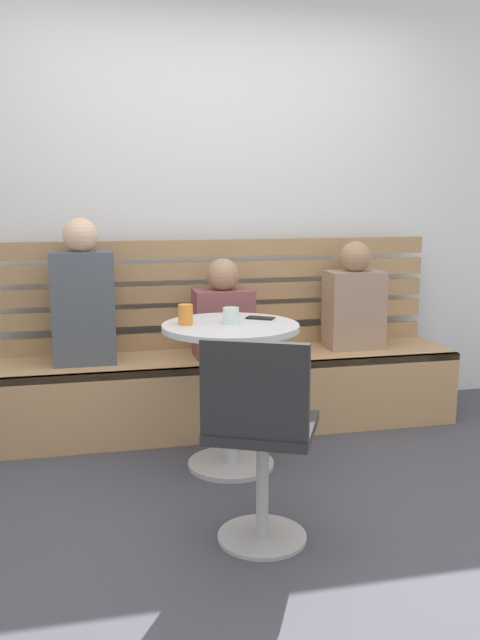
% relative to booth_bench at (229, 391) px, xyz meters
% --- Properties ---
extents(ground, '(8.00, 8.00, 0.00)m').
position_rel_booth_bench_xyz_m(ground, '(0.00, -1.20, -0.22)').
color(ground, '#42424C').
extents(back_wall, '(5.20, 0.10, 2.90)m').
position_rel_booth_bench_xyz_m(back_wall, '(0.00, 0.44, 1.23)').
color(back_wall, silver).
rests_on(back_wall, ground).
extents(booth_bench, '(2.70, 0.52, 0.44)m').
position_rel_booth_bench_xyz_m(booth_bench, '(0.00, 0.00, 0.00)').
color(booth_bench, tan).
rests_on(booth_bench, ground).
extents(booth_backrest, '(2.65, 0.04, 0.66)m').
position_rel_booth_bench_xyz_m(booth_backrest, '(0.00, 0.24, 0.56)').
color(booth_backrest, '#A68157').
rests_on(booth_backrest, booth_bench).
extents(cafe_table, '(0.68, 0.68, 0.74)m').
position_rel_booth_bench_xyz_m(cafe_table, '(-0.12, -0.58, 0.30)').
color(cafe_table, '#ADADB2').
rests_on(cafe_table, ground).
extents(white_chair, '(0.53, 0.53, 0.85)m').
position_rel_booth_bench_xyz_m(white_chair, '(-0.17, -1.39, 0.24)').
color(white_chair, '#ADADB2').
rests_on(white_chair, ground).
extents(person_adult, '(0.34, 0.22, 0.81)m').
position_rel_booth_bench_xyz_m(person_adult, '(-0.82, 0.01, 0.58)').
color(person_adult, '#4C515B').
rests_on(person_adult, booth_bench).
extents(person_child_left, '(0.34, 0.22, 0.65)m').
position_rel_booth_bench_xyz_m(person_child_left, '(0.79, 0.03, 0.51)').
color(person_child_left, '#9E7F6B').
rests_on(person_child_left, booth_bench).
extents(person_child_middle, '(0.34, 0.22, 0.57)m').
position_rel_booth_bench_xyz_m(person_child_middle, '(-0.03, 0.00, 0.47)').
color(person_child_middle, brown).
rests_on(person_child_middle, booth_bench).
extents(cup_glass_short, '(0.08, 0.08, 0.08)m').
position_rel_booth_bench_xyz_m(cup_glass_short, '(-0.11, -0.57, 0.56)').
color(cup_glass_short, silver).
rests_on(cup_glass_short, cafe_table).
extents(cup_tumbler_orange, '(0.07, 0.07, 0.10)m').
position_rel_booth_bench_xyz_m(cup_tumbler_orange, '(-0.33, -0.55, 0.57)').
color(cup_tumbler_orange, orange).
rests_on(cup_tumbler_orange, cafe_table).
extents(phone_on_table, '(0.16, 0.13, 0.01)m').
position_rel_booth_bench_xyz_m(phone_on_table, '(0.06, -0.47, 0.52)').
color(phone_on_table, black).
rests_on(phone_on_table, cafe_table).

